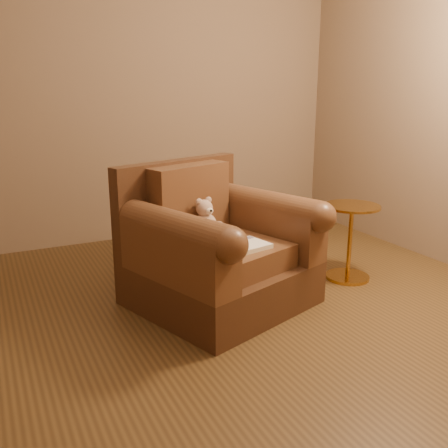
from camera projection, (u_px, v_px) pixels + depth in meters
name	position (u px, v px, depth m)	size (l,w,h in m)	color
floor	(233.00, 325.00, 2.94)	(4.00, 4.00, 0.00)	#4F371B
room	(235.00, 13.00, 2.48)	(4.02, 4.02, 2.71)	#7A624B
armchair	(216.00, 251.00, 3.19)	(1.23, 1.20, 0.89)	#422716
teddy_bear	(207.00, 222.00, 3.20)	(0.18, 0.22, 0.26)	tan
guidebook	(239.00, 247.00, 2.96)	(0.39, 0.28, 0.03)	beige
side_table	(350.00, 240.00, 3.58)	(0.39, 0.39, 0.55)	#BC8733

